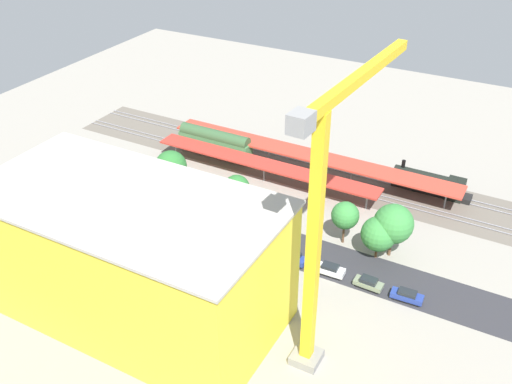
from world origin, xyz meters
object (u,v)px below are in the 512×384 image
Objects in this scene: box_truck_0 at (235,253)px; street_tree_3 at (379,234)px; platform_canopy_far at (309,155)px; locomotive at (432,183)px; street_tree_1 at (171,167)px; tower_crane at (325,211)px; parked_car_1 at (368,283)px; freight_coach_far at (215,142)px; platform_canopy_near at (264,164)px; traffic_light at (257,235)px; box_truck_1 at (168,229)px; parked_car_3 at (292,258)px; street_tree_2 at (393,224)px; street_tree_4 at (345,216)px; parked_car_0 at (407,296)px; parked_car_2 at (330,270)px; construction_building at (132,258)px; street_tree_0 at (237,188)px.

street_tree_3 is at bearing -148.95° from box_truck_0.
locomotive is (-23.39, -4.16, -2.13)m from platform_canopy_far.
street_tree_1 reaches higher than box_truck_0.
parked_car_1 is at bearing -98.60° from tower_crane.
platform_canopy_near is at bearing 161.68° from freight_coach_far.
locomotive is 0.41× the size of tower_crane.
traffic_light reaches higher than platform_canopy_near.
parked_car_3 is at bearing -169.60° from box_truck_1.
platform_canopy_near is 9.40m from platform_canopy_far.
street_tree_3 is (2.95, 23.96, 2.65)m from locomotive.
box_truck_1 is (-8.57, 28.78, -1.29)m from freight_coach_far.
platform_canopy_near is 30.77m from street_tree_2.
street_tree_4 is (-26.11, -12.55, 3.58)m from box_truck_1.
street_tree_4 reaches higher than parked_car_0.
parked_car_3 is 21.34m from box_truck_1.
street_tree_1 is 1.13× the size of street_tree_4.
parked_car_2 is at bearing 166.83° from street_tree_1.
freight_coach_far reaches higher than parked_car_0.
street_tree_4 reaches higher than box_truck_1.
street_tree_3 is (-40.76, 17.52, 1.51)m from freight_coach_far.
locomotive reaches higher than box_truck_1.
traffic_light is at bearing 132.25° from freight_coach_far.
freight_coach_far reaches higher than box_truck_0.
street_tree_3 reaches higher than parked_car_1.
street_tree_3 is (-4.91, -7.32, 3.79)m from parked_car_2.
construction_building is 5.47× the size of street_tree_3.
street_tree_3 is at bearing 82.99° from locomotive.
traffic_light reaches higher than parked_car_3.
parked_car_0 is 39.55m from construction_building.
street_tree_2 is at bearing 140.59° from platform_canopy_far.
street_tree_1 is (13.07, 12.04, 1.97)m from platform_canopy_near.
construction_building is 5.98× the size of street_tree_0.
parked_car_1 is 18.43m from traffic_light.
street_tree_1 is at bearing 3.99° from street_tree_0.
box_truck_1 is (5.35, 24.17, -1.91)m from platform_canopy_near.
platform_canopy_far is at bearing -173.61° from freight_coach_far.
construction_building is 35.06m from street_tree_4.
street_tree_4 reaches higher than traffic_light.
platform_canopy_near is 3.14× the size of locomotive.
tower_crane is (-25.17, -4.83, 12.66)m from construction_building.
freight_coach_far is 35.83m from traffic_light.
platform_canopy_far is at bearing -44.08° from street_tree_3.
parked_car_1 is (-21.74, 27.28, -3.30)m from platform_canopy_far.
street_tree_0 is at bearing -18.45° from parked_car_1.
street_tree_3 is at bearing -123.87° from parked_car_2.
street_tree_0 is 14.63m from traffic_light.
street_tree_1 is (38.95, -23.27, -16.14)m from tower_crane.
parked_car_3 is (-29.54, 24.93, -2.27)m from freight_coach_far.
locomotive reaches higher than parked_car_3.
street_tree_0 is (7.26, -13.43, 2.59)m from box_truck_0.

